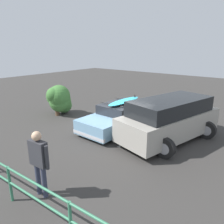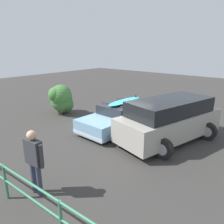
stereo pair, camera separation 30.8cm
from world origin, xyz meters
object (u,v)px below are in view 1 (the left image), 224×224
Objects in this scene: sedan_car at (120,116)px; bush_near_left at (59,99)px; person_bystander at (39,158)px; suv_car at (170,119)px.

bush_near_left reaches higher than sedan_car.
person_bystander reaches higher than sedan_car.
person_bystander reaches higher than bush_near_left.
sedan_car is 2.50m from suv_car.
person_bystander is 1.04× the size of bush_near_left.
suv_car is 6.54m from bush_near_left.
person_bystander is 7.33m from bush_near_left.
person_bystander is (-1.39, 5.39, 0.52)m from sedan_car.
suv_car reaches higher than bush_near_left.
suv_car is at bearing -100.99° from person_bystander.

